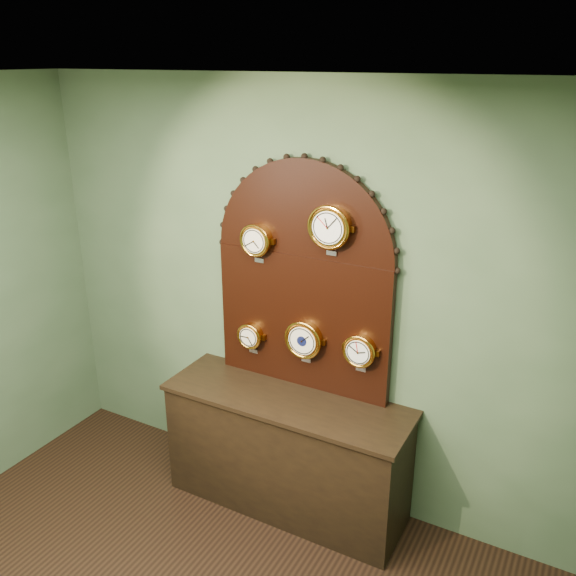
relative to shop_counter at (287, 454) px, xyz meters
The scene contains 8 objects.
wall_back 1.04m from the shop_counter, 90.00° to the left, with size 4.00×4.00×0.00m, color #4A6344.
shop_counter is the anchor object (origin of this frame).
display_board 1.25m from the shop_counter, 90.00° to the left, with size 1.26×0.06×1.53m.
roman_clock 1.44m from the shop_counter, 152.84° to the left, with size 0.21×0.08×0.26m.
arabic_clock 1.58m from the shop_counter, 36.59° to the left, with size 0.27×0.08×0.32m.
hygrometer 0.82m from the shop_counter, 156.73° to the left, with size 0.18×0.08×0.23m.
barometer 0.81m from the shop_counter, 73.69° to the left, with size 0.26×0.08×0.31m.
tide_clock 0.92m from the shop_counter, 19.82° to the left, with size 0.21×0.08×0.26m.
Camera 1 is at (1.62, -0.74, 2.89)m, focal length 37.83 mm.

